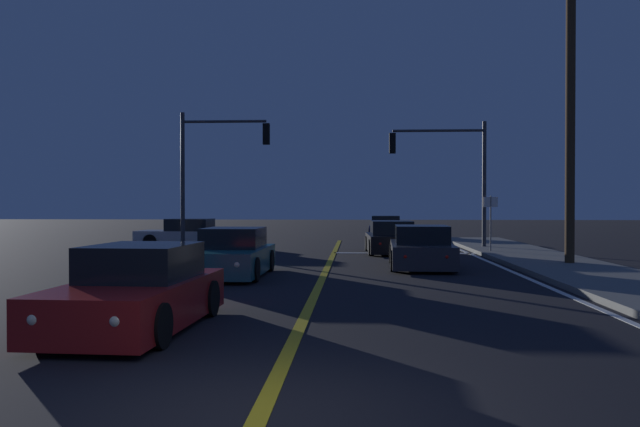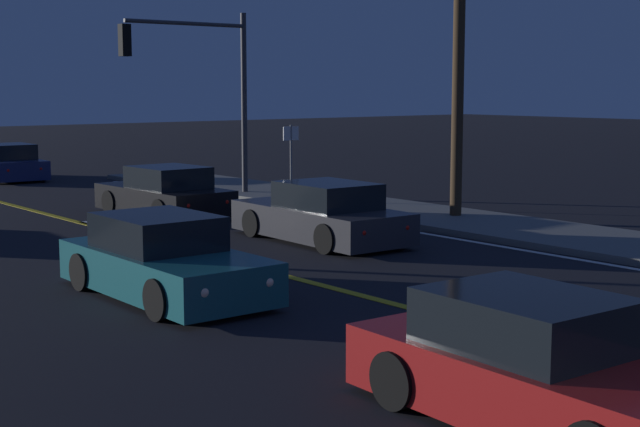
{
  "view_description": "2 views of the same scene",
  "coord_description": "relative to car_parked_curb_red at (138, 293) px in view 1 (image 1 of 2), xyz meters",
  "views": [
    {
      "loc": [
        0.9,
        -5.81,
        1.98
      ],
      "look_at": [
        -0.61,
        21.02,
        1.62
      ],
      "focal_mm": 35.73,
      "sensor_mm": 36.0,
      "label": 1
    },
    {
      "loc": [
        -10.04,
        -1.56,
        3.42
      ],
      "look_at": [
        -0.3,
        10.46,
        1.32
      ],
      "focal_mm": 52.47,
      "sensor_mm": 36.0,
      "label": 2
    }
  ],
  "objects": [
    {
      "name": "car_mid_block_silver",
      "position": [
        -4.49,
        19.44,
        0.0
      ],
      "size": [
        4.4,
        2.13,
        1.34
      ],
      "rotation": [
        0.0,
        0.0,
        1.53
      ],
      "color": "#B2B5BA",
      "rests_on": "ground"
    },
    {
      "name": "car_lead_oncoming_charcoal",
      "position": [
        5.54,
        10.27,
        0.0
      ],
      "size": [
        2.11,
        4.62,
        1.34
      ],
      "rotation": [
        0.0,
        0.0,
        -0.04
      ],
      "color": "#2D2D33",
      "rests_on": "ground"
    },
    {
      "name": "traffic_signal_near_right",
      "position": [
        7.61,
        18.56,
        3.24
      ],
      "size": [
        4.28,
        0.28,
        5.69
      ],
      "rotation": [
        0.0,
        0.0,
        3.14
      ],
      "color": "#38383D",
      "rests_on": "ground"
    },
    {
      "name": "car_parked_curb_red",
      "position": [
        0.0,
        0.0,
        0.0
      ],
      "size": [
        2.0,
        4.27,
        1.34
      ],
      "rotation": [
        0.0,
        0.0,
        3.1
      ],
      "color": "maroon",
      "rests_on": "ground"
    },
    {
      "name": "utility_pole_right",
      "position": [
        10.25,
        10.61,
        5.14
      ],
      "size": [
        1.5,
        0.3,
        11.09
      ],
      "color": "#42301E",
      "rests_on": "ground"
    },
    {
      "name": "traffic_signal_far_left",
      "position": [
        -2.66,
        17.16,
        3.4
      ],
      "size": [
        3.87,
        0.28,
        5.98
      ],
      "color": "#38383D",
      "rests_on": "ground"
    },
    {
      "name": "car_far_approaching_navy",
      "position": [
        5.28,
        28.53,
        0.0
      ],
      "size": [
        2.15,
        4.21,
        1.34
      ],
      "rotation": [
        0.0,
        0.0,
        -0.05
      ],
      "color": "navy",
      "rests_on": "ground"
    },
    {
      "name": "ground_plane",
      "position": [
        2.57,
        -4.15,
        -0.58
      ],
      "size": [
        160.0,
        160.0,
        0.0
      ],
      "primitive_type": "plane",
      "color": "black"
    },
    {
      "name": "car_distant_tail_black",
      "position": [
        4.91,
        16.14,
        0.0
      ],
      "size": [
        2.08,
        4.3,
        1.34
      ],
      "rotation": [
        0.0,
        0.0,
        0.03
      ],
      "color": "black",
      "rests_on": "ground"
    },
    {
      "name": "stop_bar",
      "position": [
        5.46,
        16.26,
        -0.58
      ],
      "size": [
        5.78,
        0.5,
        0.01
      ],
      "primitive_type": "cube",
      "color": "white",
      "rests_on": "ground"
    },
    {
      "name": "sidewalk_right",
      "position": [
        9.95,
        6.8,
        -0.51
      ],
      "size": [
        3.2,
        39.43,
        0.15
      ],
      "primitive_type": "cube",
      "color": "slate",
      "rests_on": "ground"
    },
    {
      "name": "lane_line_center",
      "position": [
        2.57,
        6.8,
        -0.58
      ],
      "size": [
        0.2,
        37.24,
        0.01
      ],
      "primitive_type": "cube",
      "color": "gold",
      "rests_on": "ground"
    },
    {
      "name": "street_sign_corner",
      "position": [
        8.85,
        15.76,
        1.0
      ],
      "size": [
        0.56,
        0.06,
        2.35
      ],
      "color": "slate",
      "rests_on": "ground"
    },
    {
      "name": "lane_line_edge_right",
      "position": [
        8.1,
        6.8,
        -0.58
      ],
      "size": [
        0.16,
        37.24,
        0.01
      ],
      "primitive_type": "cube",
      "color": "white",
      "rests_on": "ground"
    },
    {
      "name": "car_side_waiting_teal",
      "position": [
        0.03,
        7.62,
        0.0
      ],
      "size": [
        1.96,
        4.35,
        1.34
      ],
      "rotation": [
        0.0,
        0.0,
        3.13
      ],
      "color": "#195960",
      "rests_on": "ground"
    }
  ]
}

